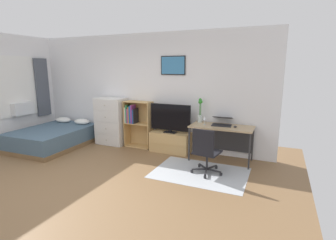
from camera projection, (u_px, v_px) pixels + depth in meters
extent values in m
plane|color=brown|center=(77.00, 184.00, 4.32)|extent=(7.20, 7.20, 0.00)
cube|color=white|center=(145.00, 91.00, 6.23)|extent=(6.12, 0.06, 2.70)
cube|color=black|center=(173.00, 65.00, 5.77)|extent=(0.59, 0.02, 0.42)
cube|color=teal|center=(173.00, 65.00, 5.75)|extent=(0.55, 0.01, 0.38)
cube|color=white|center=(17.00, 87.00, 6.37)|extent=(0.02, 1.03, 1.48)
cube|color=silver|center=(17.00, 87.00, 6.37)|extent=(0.01, 0.95, 1.40)
cube|color=#4C515B|center=(42.00, 87.00, 6.99)|extent=(0.05, 0.40, 1.54)
cube|color=silver|center=(22.00, 109.00, 6.44)|extent=(0.20, 0.52, 0.30)
cube|color=#B2B7BC|center=(200.00, 173.00, 4.76)|extent=(1.70, 1.20, 0.01)
cube|color=brown|center=(54.00, 144.00, 6.37)|extent=(1.49, 1.95, 0.10)
cube|color=#476075|center=(53.00, 135.00, 6.32)|extent=(1.44, 1.91, 0.35)
ellipsoid|color=white|center=(63.00, 120.00, 7.02)|extent=(0.45, 0.29, 0.14)
ellipsoid|color=white|center=(82.00, 122.00, 6.80)|extent=(0.45, 0.29, 0.14)
cube|color=silver|center=(111.00, 121.00, 6.47)|extent=(0.75, 0.42, 1.17)
cube|color=silver|center=(107.00, 140.00, 6.36)|extent=(0.71, 0.01, 0.27)
sphere|color=#A59E8C|center=(106.00, 140.00, 6.35)|extent=(0.03, 0.03, 0.03)
cube|color=silver|center=(106.00, 129.00, 6.31)|extent=(0.71, 0.01, 0.27)
sphere|color=#A59E8C|center=(106.00, 129.00, 6.29)|extent=(0.03, 0.03, 0.03)
cube|color=silver|center=(106.00, 117.00, 6.25)|extent=(0.71, 0.01, 0.27)
sphere|color=#A59E8C|center=(105.00, 117.00, 6.23)|extent=(0.03, 0.03, 0.03)
cube|color=silver|center=(105.00, 105.00, 6.19)|extent=(0.71, 0.01, 0.27)
sphere|color=#A59E8C|center=(105.00, 105.00, 6.17)|extent=(0.03, 0.03, 0.03)
cube|color=tan|center=(127.00, 123.00, 6.36)|extent=(0.02, 0.30, 1.12)
cube|color=tan|center=(151.00, 126.00, 6.10)|extent=(0.02, 0.30, 1.12)
cube|color=tan|center=(139.00, 146.00, 6.34)|extent=(0.68, 0.30, 0.02)
cube|color=tan|center=(139.00, 123.00, 6.23)|extent=(0.64, 0.30, 0.02)
cube|color=tan|center=(138.00, 102.00, 6.12)|extent=(0.64, 0.30, 0.02)
cube|color=tan|center=(142.00, 123.00, 6.36)|extent=(0.68, 0.01, 1.12)
cube|color=white|center=(127.00, 115.00, 6.26)|extent=(0.03, 0.18, 0.38)
cube|color=#2D8C4C|center=(128.00, 114.00, 6.25)|extent=(0.02, 0.21, 0.43)
cube|color=#8C388C|center=(130.00, 115.00, 6.26)|extent=(0.03, 0.24, 0.35)
cube|color=orange|center=(130.00, 115.00, 6.22)|extent=(0.02, 0.18, 0.39)
cube|color=#1E519E|center=(131.00, 114.00, 6.20)|extent=(0.04, 0.17, 0.42)
cube|color=#8C388C|center=(133.00, 114.00, 6.19)|extent=(0.03, 0.21, 0.45)
cube|color=#1E519E|center=(134.00, 117.00, 6.17)|extent=(0.02, 0.17, 0.33)
cube|color=black|center=(136.00, 116.00, 6.19)|extent=(0.02, 0.23, 0.36)
cube|color=tan|center=(171.00, 142.00, 5.91)|extent=(0.92, 0.40, 0.46)
cube|color=tan|center=(167.00, 144.00, 5.73)|extent=(0.92, 0.01, 0.02)
cube|color=black|center=(170.00, 132.00, 5.85)|extent=(0.28, 0.16, 0.02)
cube|color=black|center=(170.00, 131.00, 5.84)|extent=(0.06, 0.04, 0.05)
cube|color=black|center=(170.00, 117.00, 5.78)|extent=(0.96, 0.02, 0.60)
cube|color=black|center=(170.00, 117.00, 5.76)|extent=(0.93, 0.01, 0.57)
cube|color=tan|center=(222.00, 127.00, 5.26)|extent=(1.26, 0.60, 0.03)
cube|color=#2D2D30|center=(189.00, 144.00, 5.32)|extent=(0.03, 0.03, 0.71)
cube|color=#2D2D30|center=(249.00, 152.00, 4.85)|extent=(0.03, 0.03, 0.71)
cube|color=#2D2D30|center=(197.00, 138.00, 5.81)|extent=(0.03, 0.03, 0.71)
cube|color=#2D2D30|center=(253.00, 144.00, 5.34)|extent=(0.03, 0.03, 0.71)
cube|color=#2D2D30|center=(224.00, 139.00, 5.59)|extent=(1.20, 0.02, 0.50)
cylinder|color=#232326|center=(221.00, 174.00, 4.64)|extent=(0.05, 0.05, 0.05)
cube|color=#232326|center=(214.00, 171.00, 4.70)|extent=(0.28, 0.07, 0.02)
cylinder|color=#232326|center=(216.00, 167.00, 4.96)|extent=(0.05, 0.05, 0.05)
cube|color=#232326|center=(212.00, 167.00, 4.86)|extent=(0.15, 0.26, 0.02)
cylinder|color=#232326|center=(199.00, 166.00, 5.04)|extent=(0.05, 0.05, 0.05)
cube|color=#232326|center=(203.00, 166.00, 4.90)|extent=(0.22, 0.22, 0.02)
cylinder|color=#232326|center=(192.00, 171.00, 4.76)|extent=(0.05, 0.05, 0.05)
cube|color=#232326|center=(199.00, 169.00, 4.76)|extent=(0.26, 0.16, 0.02)
cylinder|color=#232326|center=(205.00, 177.00, 4.52)|extent=(0.05, 0.05, 0.05)
cube|color=#232326|center=(206.00, 172.00, 4.64)|extent=(0.08, 0.28, 0.02)
cylinder|color=#232326|center=(207.00, 161.00, 4.74)|extent=(0.04, 0.04, 0.30)
cube|color=black|center=(207.00, 152.00, 4.71)|extent=(0.50, 0.50, 0.03)
cube|color=black|center=(203.00, 142.00, 4.49)|extent=(0.40, 0.09, 0.45)
cube|color=#333338|center=(222.00, 125.00, 5.30)|extent=(0.42, 0.31, 0.01)
cube|color=black|center=(222.00, 125.00, 5.30)|extent=(0.40, 0.28, 0.00)
cube|color=#333338|center=(223.00, 118.00, 5.43)|extent=(0.42, 0.29, 0.08)
cube|color=black|center=(223.00, 117.00, 5.43)|extent=(0.40, 0.27, 0.07)
ellipsoid|color=#262628|center=(235.00, 127.00, 5.13)|extent=(0.06, 0.10, 0.03)
cylinder|color=silver|center=(200.00, 119.00, 5.60)|extent=(0.09, 0.09, 0.16)
cylinder|color=#3D8438|center=(201.00, 111.00, 5.56)|extent=(0.01, 0.01, 0.40)
sphere|color=#308B2C|center=(201.00, 102.00, 5.52)|extent=(0.07, 0.07, 0.07)
cylinder|color=#3D8438|center=(200.00, 110.00, 5.58)|extent=(0.01, 0.01, 0.44)
sphere|color=#308B2C|center=(200.00, 100.00, 5.54)|extent=(0.07, 0.07, 0.07)
cylinder|color=#3D8438|center=(200.00, 111.00, 5.56)|extent=(0.01, 0.01, 0.39)
sphere|color=#308B2C|center=(200.00, 102.00, 5.52)|extent=(0.07, 0.07, 0.07)
cylinder|color=silver|center=(205.00, 125.00, 5.37)|extent=(0.06, 0.06, 0.01)
cylinder|color=silver|center=(205.00, 122.00, 5.36)|extent=(0.01, 0.01, 0.10)
cone|color=silver|center=(205.00, 118.00, 5.34)|extent=(0.07, 0.07, 0.07)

